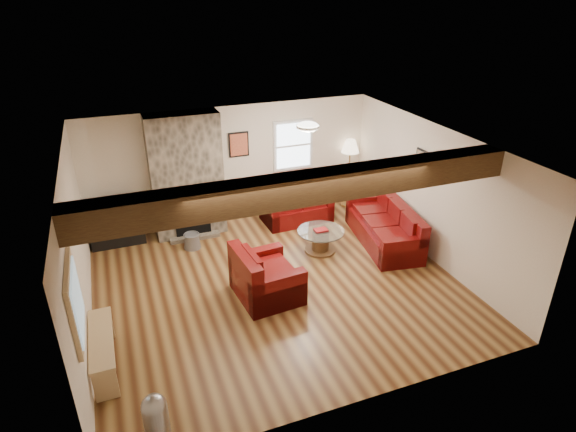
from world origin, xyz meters
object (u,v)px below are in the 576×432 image
armchair_red (267,273)px  floor_lamp (350,150)px  sofa_three (384,224)px  loveseat (296,204)px  television (113,209)px  tv_cabinet (117,232)px  coffee_table (320,241)px

armchair_red → floor_lamp: (2.91, 2.75, 0.91)m
armchair_red → sofa_three: bearing=-77.0°
sofa_three → loveseat: size_ratio=1.46×
loveseat → television: bearing=173.6°
armchair_red → tv_cabinet: armchair_red is taller
sofa_three → armchair_red: bearing=-62.7°
sofa_three → television: 5.27m
loveseat → tv_cabinet: (-3.69, 0.30, -0.13)m
tv_cabinet → television: television is taller
loveseat → armchair_red: bearing=-123.4°
floor_lamp → armchair_red: bearing=-136.6°
armchair_red → television: (-2.19, 2.73, 0.33)m
armchair_red → coffee_table: armchair_red is taller
television → tv_cabinet: bearing=0.0°
loveseat → floor_lamp: bearing=11.0°
coffee_table → television: bearing=154.8°
armchair_red → tv_cabinet: (-2.19, 2.73, -0.18)m
television → floor_lamp: (5.10, 0.02, 0.58)m
loveseat → floor_lamp: size_ratio=0.91×
armchair_red → television: 3.52m
loveseat → coffee_table: bearing=-94.4°
armchair_red → coffee_table: bearing=-59.6°
loveseat → floor_lamp: 1.74m
sofa_three → tv_cabinet: size_ratio=2.06×
loveseat → tv_cabinet: loveseat is taller
loveseat → television: television is taller
floor_lamp → tv_cabinet: bearing=-179.8°
television → sofa_three: bearing=-20.4°
coffee_table → sofa_three: bearing=-5.6°
armchair_red → floor_lamp: size_ratio=0.68×
tv_cabinet → floor_lamp: size_ratio=0.65×
television → loveseat: bearing=-4.7°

